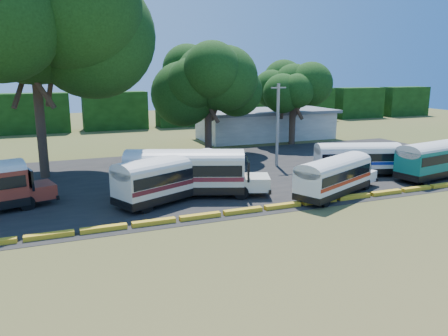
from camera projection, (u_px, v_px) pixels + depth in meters
name	position (u px, v px, depth m)	size (l,w,h in m)	color
ground	(228.00, 221.00, 27.57)	(160.00, 160.00, 0.00)	#384D19
asphalt_strip	(187.00, 177.00, 38.81)	(64.00, 24.00, 0.02)	black
curb	(222.00, 214.00, 28.45)	(53.70, 0.45, 0.30)	gold
terminal_building	(266.00, 124.00, 60.84)	(19.00, 9.00, 4.00)	silver
treeline_backdrop	(115.00, 111.00, 70.42)	(130.00, 4.00, 6.00)	black
bus_cream_west	(172.00, 175.00, 31.57)	(10.29, 6.53, 3.35)	black
bus_cream_east	(188.00, 170.00, 32.64)	(11.03, 6.32, 3.55)	black
bus_white_red	(335.00, 174.00, 32.63)	(9.20, 5.84, 2.99)	black
bus_white_blue	(359.00, 157.00, 39.16)	(9.29, 4.92, 2.98)	black
bus_teal	(438.00, 157.00, 38.15)	(10.26, 4.19, 3.28)	black
tree_west	(31.00, 17.00, 35.90)	(15.17, 15.17, 19.19)	#312318
tree_center	(208.00, 79.00, 47.49)	(9.77, 9.77, 12.05)	#312318
tree_east	(294.00, 85.00, 54.83)	(7.02, 7.02, 10.18)	#312318
utility_pole	(278.00, 124.00, 42.58)	(1.60, 0.30, 8.08)	gray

